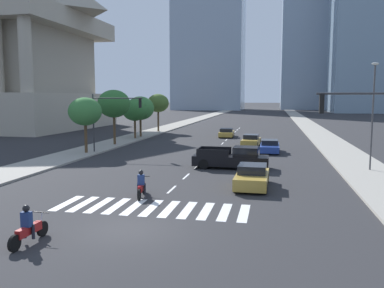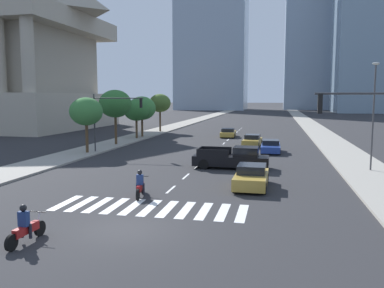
{
  "view_description": "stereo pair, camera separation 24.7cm",
  "coord_description": "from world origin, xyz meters",
  "px_view_note": "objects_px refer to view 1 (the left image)",
  "views": [
    {
      "loc": [
        5.71,
        -14.97,
        5.37
      ],
      "look_at": [
        0.0,
        13.22,
        2.0
      ],
      "focal_mm": 37.26,
      "sensor_mm": 36.0,
      "label": 1
    },
    {
      "loc": [
        5.95,
        -14.92,
        5.37
      ],
      "look_at": [
        0.0,
        13.22,
        2.0
      ],
      "focal_mm": 37.26,
      "sensor_mm": 36.0,
      "label": 2
    }
  ],
  "objects_px": {
    "sedan_blue_2": "(270,147)",
    "street_tree_nearest": "(85,112)",
    "sedan_gold_1": "(227,133)",
    "sedan_gold_3": "(252,177)",
    "street_tree_fifth": "(158,103)",
    "street_tree_fourth": "(140,108)",
    "street_lamp_east": "(373,108)",
    "street_tree_second": "(114,104)",
    "motorcycle_trailing": "(141,186)",
    "pickup_truck": "(234,158)",
    "traffic_signal_far": "(112,112)",
    "traffic_signal_near": "(372,126)",
    "sedan_gold_0": "(251,141)",
    "street_tree_third": "(135,110)",
    "motorcycle_lead": "(29,228)"
  },
  "relations": [
    {
      "from": "sedan_blue_2",
      "to": "street_tree_nearest",
      "type": "height_order",
      "value": "street_tree_nearest"
    },
    {
      "from": "motorcycle_trailing",
      "to": "street_tree_second",
      "type": "relative_size",
      "value": 0.37
    },
    {
      "from": "street_tree_second",
      "to": "street_tree_fourth",
      "type": "distance_m",
      "value": 9.04
    },
    {
      "from": "sedan_gold_0",
      "to": "street_tree_second",
      "type": "height_order",
      "value": "street_tree_second"
    },
    {
      "from": "street_tree_fourth",
      "to": "traffic_signal_far",
      "type": "bearing_deg",
      "value": -81.21
    },
    {
      "from": "street_tree_third",
      "to": "street_tree_fifth",
      "type": "bearing_deg",
      "value": 90.0
    },
    {
      "from": "sedan_gold_3",
      "to": "street_tree_nearest",
      "type": "relative_size",
      "value": 0.81
    },
    {
      "from": "motorcycle_trailing",
      "to": "sedan_gold_3",
      "type": "xyz_separation_m",
      "value": [
        5.77,
        3.52,
        0.04
      ]
    },
    {
      "from": "pickup_truck",
      "to": "street_tree_fifth",
      "type": "height_order",
      "value": "street_tree_fifth"
    },
    {
      "from": "sedan_gold_3",
      "to": "street_tree_fifth",
      "type": "bearing_deg",
      "value": -154.37
    },
    {
      "from": "sedan_gold_3",
      "to": "street_tree_third",
      "type": "bearing_deg",
      "value": -145.81
    },
    {
      "from": "sedan_blue_2",
      "to": "street_tree_third",
      "type": "height_order",
      "value": "street_tree_third"
    },
    {
      "from": "pickup_truck",
      "to": "sedan_gold_1",
      "type": "xyz_separation_m",
      "value": [
        -3.34,
        24.0,
        -0.26
      ]
    },
    {
      "from": "traffic_signal_far",
      "to": "street_tree_second",
      "type": "height_order",
      "value": "street_tree_second"
    },
    {
      "from": "pickup_truck",
      "to": "street_tree_fourth",
      "type": "height_order",
      "value": "street_tree_fourth"
    },
    {
      "from": "sedan_gold_1",
      "to": "traffic_signal_far",
      "type": "bearing_deg",
      "value": 151.86
    },
    {
      "from": "street_tree_second",
      "to": "street_tree_fifth",
      "type": "xyz_separation_m",
      "value": [
        0.0,
        17.48,
        -0.17
      ]
    },
    {
      "from": "motorcycle_trailing",
      "to": "traffic_signal_far",
      "type": "bearing_deg",
      "value": 17.64
    },
    {
      "from": "traffic_signal_far",
      "to": "street_tree_third",
      "type": "height_order",
      "value": "traffic_signal_far"
    },
    {
      "from": "sedan_gold_3",
      "to": "street_tree_fifth",
      "type": "height_order",
      "value": "street_tree_fifth"
    },
    {
      "from": "motorcycle_lead",
      "to": "motorcycle_trailing",
      "type": "bearing_deg",
      "value": -10.96
    },
    {
      "from": "motorcycle_trailing",
      "to": "street_lamp_east",
      "type": "xyz_separation_m",
      "value": [
        13.92,
        10.3,
        4.01
      ]
    },
    {
      "from": "sedan_gold_0",
      "to": "traffic_signal_near",
      "type": "relative_size",
      "value": 0.75
    },
    {
      "from": "sedan_gold_0",
      "to": "street_tree_third",
      "type": "relative_size",
      "value": 0.87
    },
    {
      "from": "street_tree_nearest",
      "to": "street_tree_fifth",
      "type": "relative_size",
      "value": 0.91
    },
    {
      "from": "motorcycle_lead",
      "to": "sedan_gold_3",
      "type": "bearing_deg",
      "value": -31.91
    },
    {
      "from": "sedan_gold_0",
      "to": "street_tree_second",
      "type": "distance_m",
      "value": 15.77
    },
    {
      "from": "sedan_gold_1",
      "to": "sedan_blue_2",
      "type": "bearing_deg",
      "value": -159.97
    },
    {
      "from": "motorcycle_lead",
      "to": "street_lamp_east",
      "type": "relative_size",
      "value": 0.29
    },
    {
      "from": "street_lamp_east",
      "to": "street_tree_second",
      "type": "bearing_deg",
      "value": 155.1
    },
    {
      "from": "street_tree_nearest",
      "to": "street_tree_second",
      "type": "distance_m",
      "value": 7.03
    },
    {
      "from": "street_tree_third",
      "to": "traffic_signal_far",
      "type": "bearing_deg",
      "value": -79.75
    },
    {
      "from": "motorcycle_trailing",
      "to": "sedan_gold_0",
      "type": "bearing_deg",
      "value": -20.9
    },
    {
      "from": "sedan_gold_1",
      "to": "sedan_gold_3",
      "type": "relative_size",
      "value": 1.05
    },
    {
      "from": "street_tree_fifth",
      "to": "street_tree_fourth",
      "type": "bearing_deg",
      "value": -90.0
    },
    {
      "from": "traffic_signal_far",
      "to": "sedan_gold_1",
      "type": "bearing_deg",
      "value": 64.06
    },
    {
      "from": "traffic_signal_near",
      "to": "street_tree_second",
      "type": "height_order",
      "value": "street_tree_second"
    },
    {
      "from": "pickup_truck",
      "to": "traffic_signal_far",
      "type": "distance_m",
      "value": 13.88
    },
    {
      "from": "pickup_truck",
      "to": "street_tree_fourth",
      "type": "distance_m",
      "value": 25.62
    },
    {
      "from": "traffic_signal_near",
      "to": "street_tree_fifth",
      "type": "relative_size",
      "value": 1.0
    },
    {
      "from": "sedan_gold_0",
      "to": "street_lamp_east",
      "type": "height_order",
      "value": "street_lamp_east"
    },
    {
      "from": "street_lamp_east",
      "to": "street_tree_nearest",
      "type": "height_order",
      "value": "street_lamp_east"
    },
    {
      "from": "pickup_truck",
      "to": "street_lamp_east",
      "type": "height_order",
      "value": "street_lamp_east"
    },
    {
      "from": "motorcycle_lead",
      "to": "street_tree_second",
      "type": "bearing_deg",
      "value": 19.09
    },
    {
      "from": "sedan_gold_3",
      "to": "street_tree_nearest",
      "type": "height_order",
      "value": "street_tree_nearest"
    },
    {
      "from": "sedan_gold_1",
      "to": "street_tree_fourth",
      "type": "bearing_deg",
      "value": 103.48
    },
    {
      "from": "motorcycle_lead",
      "to": "sedan_blue_2",
      "type": "bearing_deg",
      "value": -14.97
    },
    {
      "from": "traffic_signal_far",
      "to": "street_tree_third",
      "type": "xyz_separation_m",
      "value": [
        -2.34,
        12.91,
        -0.26
      ]
    },
    {
      "from": "sedan_blue_2",
      "to": "traffic_signal_near",
      "type": "distance_m",
      "value": 21.34
    },
    {
      "from": "sedan_blue_2",
      "to": "street_tree_third",
      "type": "relative_size",
      "value": 0.86
    }
  ]
}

